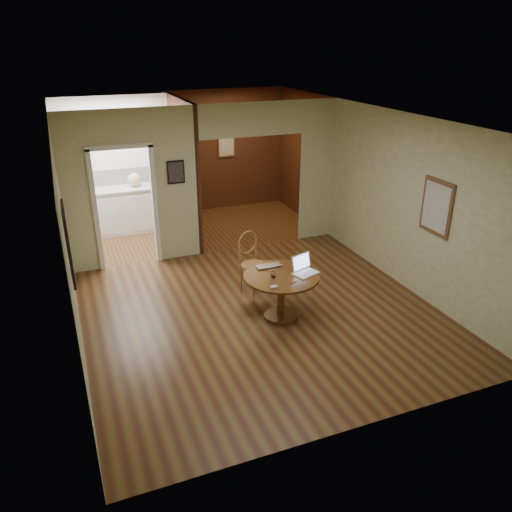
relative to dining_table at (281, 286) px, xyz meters
name	(u,v)px	position (x,y,z in m)	size (l,w,h in m)	color
floor	(262,314)	(-0.23, 0.15, -0.49)	(5.00, 5.00, 0.00)	#4B2515
room_shell	(176,180)	(-0.69, 3.25, 0.79)	(5.20, 7.50, 5.00)	white
dining_table	(281,286)	(0.00, 0.00, 0.00)	(1.07, 1.07, 0.67)	brown
chair	(252,258)	(-0.08, 0.96, 0.05)	(0.53, 0.53, 0.98)	#AE653D
open_laptop	(304,268)	(0.33, -0.02, 0.24)	(0.40, 0.40, 0.24)	silver
closed_laptop	(270,268)	(-0.06, 0.26, 0.19)	(0.36, 0.23, 0.03)	silver
mouse	(274,287)	(-0.26, -0.32, 0.20)	(0.11, 0.06, 0.04)	silver
wine_glass	(273,275)	(-0.14, -0.03, 0.22)	(0.08, 0.08, 0.09)	white
pen	(293,283)	(0.04, -0.29, 0.18)	(0.01, 0.01, 0.14)	navy
kitchen_cabinet	(124,210)	(-1.58, 4.35, -0.02)	(2.06, 0.60, 0.94)	white
grocery_bag	(134,180)	(-1.31, 4.35, 0.58)	(0.27, 0.23, 0.27)	beige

